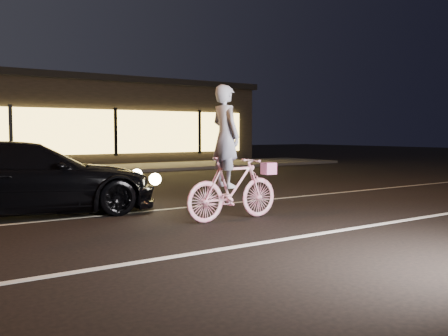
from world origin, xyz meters
TOP-DOWN VIEW (x-y plane):
  - ground at (0.00, 0.00)m, footprint 90.00×90.00m
  - lane_stripe_near at (0.00, -1.50)m, footprint 60.00×0.12m
  - lane_stripe_far at (0.00, 2.00)m, footprint 60.00×0.10m
  - sidewalk at (0.00, 13.00)m, footprint 30.00×4.00m
  - cyclist at (0.75, 0.24)m, footprint 1.88×0.65m
  - sedan at (-2.09, 2.84)m, footprint 5.02×2.62m

SIDE VIEW (x-z plane):
  - ground at x=0.00m, z-range 0.00..0.00m
  - lane_stripe_near at x=0.00m, z-range 0.00..0.01m
  - lane_stripe_far at x=0.00m, z-range 0.00..0.01m
  - sidewalk at x=0.00m, z-range 0.00..0.12m
  - sedan at x=-2.09m, z-range 0.00..1.39m
  - cyclist at x=0.75m, z-range -0.34..2.02m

